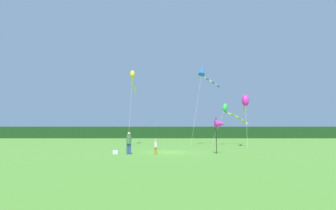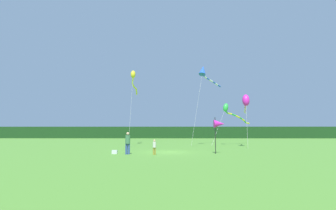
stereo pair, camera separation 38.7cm
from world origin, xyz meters
TOP-DOWN VIEW (x-y plane):
  - ground_plane at (0.00, 0.00)m, footprint 120.00×120.00m
  - distant_treeline at (0.00, 45.00)m, footprint 108.00×3.75m
  - person_adult at (-3.22, -2.14)m, footprint 0.40×0.40m
  - person_child at (-0.99, -2.47)m, footprint 0.27×0.27m
  - cooler_box at (-4.38, -1.73)m, footprint 0.44×0.31m
  - banner_flag_pole at (4.48, -1.44)m, footprint 0.90×0.70m
  - kite_yellow at (-4.98, 11.73)m, footprint 0.86×10.18m
  - kite_magenta at (9.60, 7.66)m, footprint 1.75×6.08m
  - kite_green at (8.62, 12.10)m, footprint 7.09×7.12m
  - kite_blue at (4.99, 11.23)m, footprint 5.38×7.91m

SIDE VIEW (x-z plane):
  - ground_plane at x=0.00m, z-range 0.00..0.00m
  - cooler_box at x=-4.38m, z-range 0.00..0.31m
  - person_child at x=-0.99m, z-range 0.07..1.28m
  - person_adult at x=-3.22m, z-range 0.11..1.92m
  - distant_treeline at x=0.00m, z-range 0.00..3.09m
  - banner_flag_pole at x=4.48m, z-range 0.96..4.04m
  - kite_green at x=8.62m, z-range 1.83..7.72m
  - kite_magenta at x=9.60m, z-range 2.31..8.86m
  - kite_yellow at x=-4.98m, z-range 4.15..14.50m
  - kite_blue at x=4.99m, z-range 4.59..15.74m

